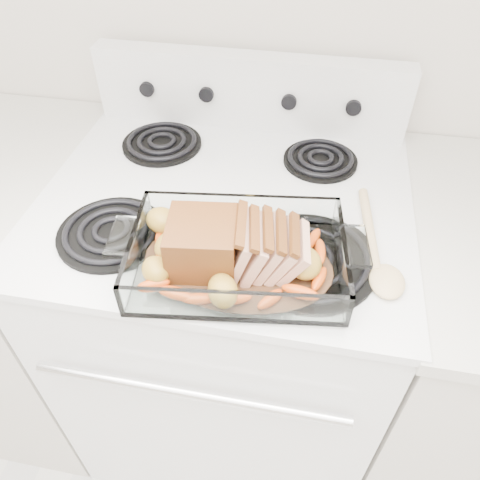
% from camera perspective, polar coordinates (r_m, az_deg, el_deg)
% --- Properties ---
extents(electric_range, '(0.78, 0.70, 1.12)m').
position_cam_1_polar(electric_range, '(1.33, -1.35, -9.90)').
color(electric_range, white).
rests_on(electric_range, ground).
extents(counter_left, '(0.58, 0.68, 0.93)m').
position_cam_1_polar(counter_left, '(1.57, -25.94, -5.63)').
color(counter_left, beige).
rests_on(counter_left, ground).
extents(counter_right, '(0.58, 0.68, 0.93)m').
position_cam_1_polar(counter_right, '(1.42, 26.81, -13.31)').
color(counter_right, beige).
rests_on(counter_right, ground).
extents(baking_dish, '(0.36, 0.24, 0.07)m').
position_cam_1_polar(baking_dish, '(0.82, -0.26, -2.41)').
color(baking_dish, white).
rests_on(baking_dish, electric_range).
extents(pork_roast, '(0.24, 0.12, 0.09)m').
position_cam_1_polar(pork_roast, '(0.80, -1.91, -0.52)').
color(pork_roast, '#612F13').
rests_on(pork_roast, baking_dish).
extents(roast_vegetables, '(0.37, 0.20, 0.05)m').
position_cam_1_polar(roast_vegetables, '(0.84, -0.05, -0.05)').
color(roast_vegetables, '#CE5118').
rests_on(roast_vegetables, baking_dish).
extents(wooden_spoon, '(0.08, 0.29, 0.02)m').
position_cam_1_polar(wooden_spoon, '(0.89, 16.56, -1.97)').
color(wooden_spoon, '#D2B981').
rests_on(wooden_spoon, electric_range).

